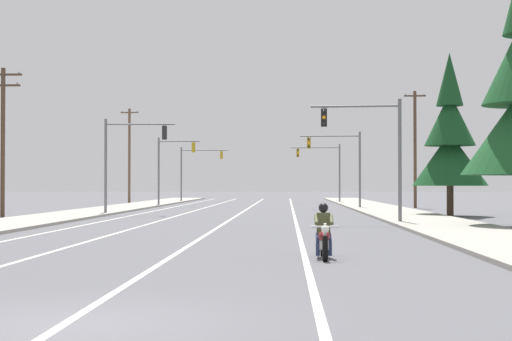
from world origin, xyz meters
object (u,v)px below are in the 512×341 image
traffic_signal_far_right (325,164)px  traffic_signal_far_left (195,165)px  traffic_signal_mid_left (170,161)px  conifer_tree_right_verge_far (450,141)px  motorcycle_with_rider (324,236)px  utility_pole_right_far (415,147)px  traffic_signal_near_right (374,142)px  traffic_signal_mid_right (342,158)px  utility_pole_left_near (3,136)px  utility_pole_left_far (129,154)px  traffic_signal_near_left (126,152)px

traffic_signal_far_right → traffic_signal_far_left: size_ratio=1.00×
traffic_signal_mid_left → conifer_tree_right_verge_far: bearing=-46.5°
motorcycle_with_rider → utility_pole_right_far: 45.92m
traffic_signal_near_right → traffic_signal_mid_right: size_ratio=1.00×
utility_pole_left_near → utility_pole_left_far: utility_pole_left_far is taller
motorcycle_with_rider → traffic_signal_mid_right: (3.52, 41.98, 3.51)m
traffic_signal_far_right → utility_pole_left_far: (-20.17, -3.39, 0.92)m
utility_pole_left_far → traffic_signal_mid_left: bearing=-58.4°
traffic_signal_mid_right → traffic_signal_far_left: bearing=120.4°
traffic_signal_far_right → utility_pole_left_near: bearing=-120.1°
motorcycle_with_rider → conifer_tree_right_verge_far: 29.28m
traffic_signal_mid_right → utility_pole_left_near: (-21.51, -16.73, 0.75)m
traffic_signal_near_left → utility_pole_left_far: 29.68m
utility_pole_left_near → utility_pole_left_far: (0.93, 32.98, 0.20)m
motorcycle_with_rider → traffic_signal_near_right: bearing=79.4°
motorcycle_with_rider → utility_pole_left_near: size_ratio=0.24×
utility_pole_right_far → traffic_signal_mid_right: bearing=-156.9°
conifer_tree_right_verge_far → motorcycle_with_rider: bearing=-108.2°
traffic_signal_mid_right → utility_pole_left_far: size_ratio=0.64×
traffic_signal_near_right → traffic_signal_mid_left: 34.47m
utility_pole_right_far → traffic_signal_far_right: bearing=111.4°
traffic_signal_near_left → utility_pole_left_far: bearing=101.0°
traffic_signal_near_left → traffic_signal_far_right: bearing=66.0°
traffic_signal_near_left → conifer_tree_right_verge_far: size_ratio=0.61×
traffic_signal_mid_left → utility_pole_left_near: size_ratio=0.69×
traffic_signal_far_left → conifer_tree_right_verge_far: bearing=-62.8°
traffic_signal_far_right → utility_pole_right_far: utility_pole_right_far is taller
traffic_signal_mid_left → conifer_tree_right_verge_far: (20.56, -21.65, 0.59)m
traffic_signal_far_left → utility_pole_left_far: utility_pole_left_far is taller
traffic_signal_mid_right → traffic_signal_far_left: size_ratio=1.00×
utility_pole_left_far → traffic_signal_far_left: bearing=58.1°
traffic_signal_far_left → utility_pole_left_near: bearing=-98.9°
traffic_signal_near_left → conifer_tree_right_verge_far: 20.52m
motorcycle_with_rider → traffic_signal_mid_left: bearing=103.1°
utility_pole_left_near → conifer_tree_right_verge_far: bearing=4.8°
utility_pole_left_near → utility_pole_left_far: size_ratio=0.92×
traffic_signal_near_left → traffic_signal_far_left: size_ratio=1.00×
utility_pole_left_far → traffic_signal_mid_right: bearing=-38.3°
traffic_signal_mid_right → traffic_signal_far_left: 29.43m
traffic_signal_near_left → utility_pole_left_near: 7.70m
traffic_signal_near_left → traffic_signal_far_left: (0.01, 38.25, 0.06)m
traffic_signal_far_left → utility_pole_left_near: size_ratio=0.69×
traffic_signal_far_left → traffic_signal_near_left: bearing=-90.0°
motorcycle_with_rider → traffic_signal_far_left: size_ratio=0.35×
traffic_signal_near_right → traffic_signal_far_left: bearing=106.6°
traffic_signal_mid_left → utility_pole_left_near: (-6.50, -23.94, 0.82)m
traffic_signal_far_left → traffic_signal_mid_right: bearing=-59.6°
traffic_signal_near_right → conifer_tree_right_verge_far: bearing=58.9°
traffic_signal_near_right → utility_pole_left_far: utility_pole_left_far is taller
traffic_signal_near_right → utility_pole_left_near: (-21.36, 7.17, 0.77)m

